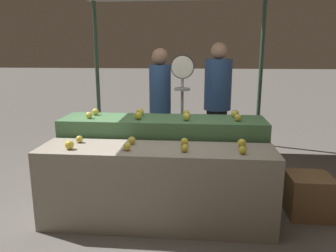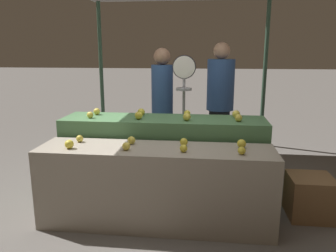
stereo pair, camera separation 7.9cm
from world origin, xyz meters
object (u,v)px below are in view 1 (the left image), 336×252
at_px(produce_scale, 182,90).
at_px(person_vendor_at_scale, 160,100).
at_px(person_customer_left, 218,96).
at_px(wooden_crate_side, 308,195).

height_order(produce_scale, person_vendor_at_scale, person_vendor_at_scale).
relative_size(person_customer_left, wooden_crate_side, 4.17).
height_order(person_customer_left, wooden_crate_side, person_customer_left).
relative_size(produce_scale, wooden_crate_side, 3.78).
height_order(person_vendor_at_scale, person_customer_left, person_customer_left).
bearing_deg(wooden_crate_side, produce_scale, 148.23).
distance_m(produce_scale, person_customer_left, 0.87).
distance_m(person_vendor_at_scale, person_customer_left, 0.89).
distance_m(person_vendor_at_scale, wooden_crate_side, 2.25).
bearing_deg(person_customer_left, person_vendor_at_scale, 28.20).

